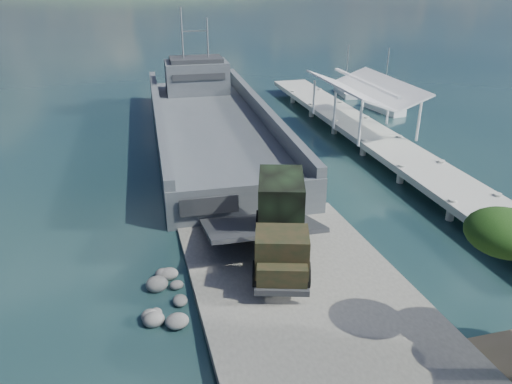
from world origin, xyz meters
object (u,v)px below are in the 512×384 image
(sailboat_far, at_px, (346,92))
(pier, at_px, (367,125))
(military_truck, at_px, (281,222))
(soldier, at_px, (264,274))
(sailboat_near, at_px, (384,108))
(landing_craft, at_px, (212,131))

(sailboat_far, bearing_deg, pier, -102.14)
(military_truck, bearing_deg, soldier, -104.55)
(sailboat_far, bearing_deg, sailboat_near, -77.06)
(landing_craft, bearing_deg, military_truck, -87.95)
(landing_craft, bearing_deg, soldier, -92.02)
(landing_craft, relative_size, sailboat_far, 6.39)
(landing_craft, bearing_deg, sailboat_near, 16.82)
(pier, xyz_separation_m, sailboat_near, (6.63, 9.11, -1.23))
(pier, height_order, landing_craft, landing_craft)
(soldier, bearing_deg, landing_craft, 63.92)
(soldier, bearing_deg, sailboat_far, 38.96)
(pier, distance_m, sailboat_far, 18.00)
(pier, relative_size, sailboat_far, 7.24)
(military_truck, bearing_deg, sailboat_near, 69.28)
(sailboat_near, relative_size, sailboat_far, 1.13)
(landing_craft, height_order, sailboat_far, landing_craft)
(soldier, height_order, sailboat_near, sailboat_near)
(landing_craft, distance_m, military_truck, 20.80)
(soldier, bearing_deg, military_truck, 37.08)
(landing_craft, relative_size, military_truck, 4.61)
(sailboat_near, distance_m, sailboat_far, 7.95)
(pier, xyz_separation_m, landing_craft, (-12.99, 4.09, -0.67))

